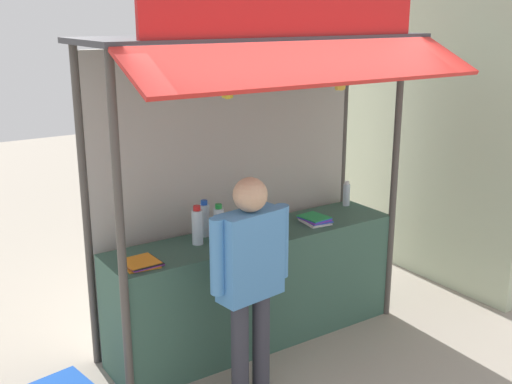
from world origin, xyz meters
The scene contains 14 objects.
ground_plane centered at (0.00, 0.00, 0.00)m, with size 20.00×20.00×0.00m, color #9E9384.
stall_counter centered at (0.00, 0.00, 0.48)m, with size 2.52×0.57×0.95m, color #385B4C.
stall_structure centered at (0.00, 0.10, 1.71)m, with size 2.72×1.41×2.87m.
water_bottle_back_left centered at (-0.38, 0.18, 1.09)m, with size 0.08×0.08×0.30m.
water_bottle_front_left centered at (-0.51, 0.05, 1.10)m, with size 0.09×0.09×0.31m.
water_bottle_front_right centered at (0.02, 0.03, 1.06)m, with size 0.06×0.06×0.23m.
water_bottle_center centered at (1.12, 0.17, 1.06)m, with size 0.07×0.07×0.23m.
water_bottle_far_left centered at (-0.33, 0.03, 1.09)m, with size 0.08×0.08×0.30m.
magazine_stack_left centered at (-1.05, -0.11, 0.97)m, with size 0.26×0.26×0.04m.
magazine_stack_rear_center centered at (0.57, -0.05, 0.98)m, with size 0.23×0.27×0.06m.
banana_bunch_inner_left centered at (-0.49, -0.38, 2.19)m, with size 0.09×0.10×0.27m.
banana_bunch_inner_right centered at (0.50, -0.38, 2.18)m, with size 0.10×0.10×0.28m.
vendor_person centered at (-0.49, -0.67, 0.99)m, with size 0.62×0.26×1.64m.
neighbour_wall centered at (2.28, 0.30, 1.53)m, with size 0.20×2.40×3.05m, color #B8C4A3.
Camera 1 is at (-2.67, -3.99, 2.69)m, focal length 43.96 mm.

